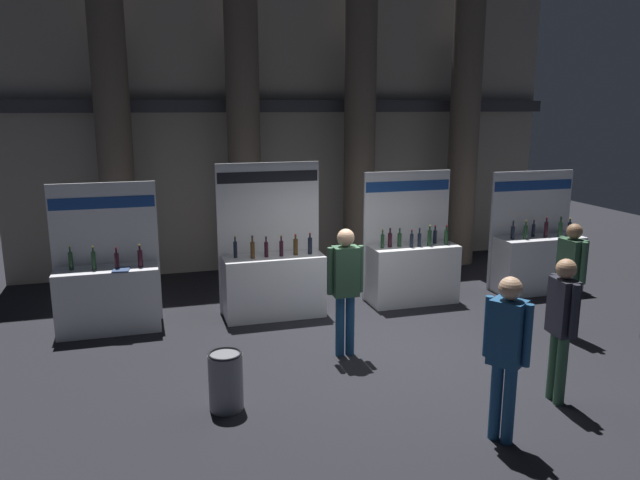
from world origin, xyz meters
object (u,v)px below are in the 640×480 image
visitor_3 (571,269)px  visitor_0 (506,345)px  exhibitor_booth_1 (273,279)px  visitor_4 (345,281)px  visitor_2 (562,319)px  exhibitor_booth_3 (537,259)px  exhibitor_booth_0 (108,293)px  trash_bin (226,381)px  exhibitor_booth_2 (412,268)px

visitor_3 → visitor_0: bearing=-54.9°
exhibitor_booth_1 → visitor_4: 2.03m
exhibitor_booth_1 → visitor_2: 4.65m
exhibitor_booth_3 → visitor_2: (-2.46, -3.83, 0.41)m
exhibitor_booth_0 → visitor_3: size_ratio=1.31×
exhibitor_booth_1 → trash_bin: bearing=-111.8°
exhibitor_booth_3 → visitor_4: size_ratio=1.24×
exhibitor_booth_0 → exhibitor_booth_3: 7.60m
exhibitor_booth_2 → exhibitor_booth_1: bearing=-179.5°
visitor_0 → visitor_3: size_ratio=1.03×
exhibitor_booth_3 → visitor_2: bearing=-122.7°
visitor_0 → exhibitor_booth_2: bearing=-47.8°
exhibitor_booth_3 → visitor_2: 4.57m
exhibitor_booth_3 → visitor_4: exhibitor_booth_3 is taller
exhibitor_booth_1 → visitor_2: exhibitor_booth_1 is taller
trash_bin → visitor_2: (3.75, -0.90, 0.68)m
exhibitor_booth_3 → exhibitor_booth_0: bearing=179.2°
trash_bin → exhibitor_booth_1: bearing=68.2°
exhibitor_booth_2 → trash_bin: exhibitor_booth_2 is taller
exhibitor_booth_1 → exhibitor_booth_2: 2.50m
visitor_0 → visitor_3: 3.51m
exhibitor_booth_0 → visitor_4: size_ratio=1.26×
exhibitor_booth_1 → exhibitor_booth_2: exhibitor_booth_1 is taller
exhibitor_booth_0 → exhibitor_booth_1: exhibitor_booth_1 is taller
exhibitor_booth_1 → exhibitor_booth_2: (2.50, 0.02, -0.02)m
exhibitor_booth_3 → visitor_3: size_ratio=1.29×
visitor_0 → visitor_4: (-0.85, 2.56, 0.02)m
visitor_3 → visitor_4: (-3.47, 0.22, 0.04)m
visitor_0 → visitor_4: bearing=-16.4°
exhibitor_booth_1 → visitor_4: bearing=-72.1°
exhibitor_booth_2 → trash_bin: bearing=-140.9°
trash_bin → visitor_3: size_ratio=0.40×
exhibitor_booth_0 → exhibitor_booth_1: 2.58m
visitor_3 → visitor_4: visitor_4 is taller
exhibitor_booth_2 → exhibitor_booth_3: 2.52m
exhibitor_booth_0 → exhibitor_booth_2: 5.08m
trash_bin → visitor_4: bearing=31.0°
visitor_4 → exhibitor_booth_3: bearing=-156.8°
visitor_3 → visitor_2: bearing=-47.4°
exhibitor_booth_2 → visitor_2: exhibitor_booth_2 is taller
exhibitor_booth_3 → visitor_2: exhibitor_booth_3 is taller
visitor_2 → visitor_4: 2.78m
visitor_0 → visitor_2: (1.10, 0.58, -0.04)m
trash_bin → visitor_2: visitor_2 is taller
trash_bin → visitor_0: bearing=-29.2°
exhibitor_booth_1 → visitor_2: size_ratio=1.45×
exhibitor_booth_1 → visitor_0: size_ratio=1.42×
visitor_0 → visitor_2: 1.25m
trash_bin → visitor_4: visitor_4 is taller
exhibitor_booth_0 → visitor_0: exhibitor_booth_0 is taller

